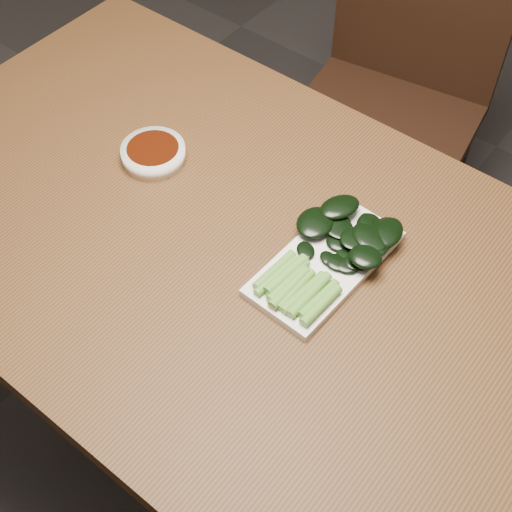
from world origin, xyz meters
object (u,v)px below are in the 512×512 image
object	(u,v)px
table	(245,275)
gai_lan	(334,249)
sauce_bowl	(153,153)
serving_plate	(325,263)
chair_far	(393,94)

from	to	relation	value
table	gai_lan	xyz separation A→B (m)	(0.13, 0.07, 0.10)
sauce_bowl	serving_plate	xyz separation A→B (m)	(0.38, -0.01, -0.01)
sauce_bowl	gai_lan	size ratio (longest dim) A/B	0.43
serving_plate	chair_far	bearing A→B (deg)	110.77
table	sauce_bowl	distance (m)	0.28
table	gai_lan	distance (m)	0.17
chair_far	gai_lan	size ratio (longest dim) A/B	3.30
table	sauce_bowl	size ratio (longest dim) A/B	12.10
table	serving_plate	world-z (taller)	serving_plate
chair_far	serving_plate	distance (m)	0.83
serving_plate	gai_lan	distance (m)	0.03
table	gai_lan	size ratio (longest dim) A/B	5.19
serving_plate	sauce_bowl	bearing A→B (deg)	178.91
sauce_bowl	serving_plate	bearing A→B (deg)	-1.09
sauce_bowl	gai_lan	distance (m)	0.39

